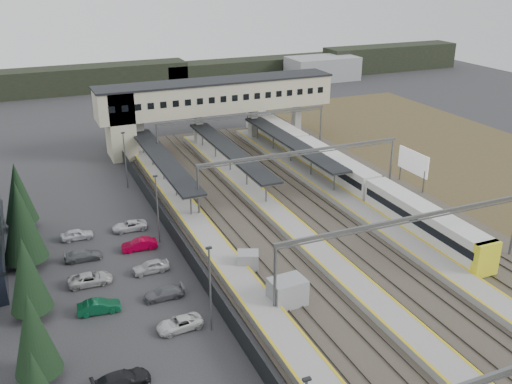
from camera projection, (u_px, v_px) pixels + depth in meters
name	position (u px, v px, depth m)	size (l,w,h in m)	color
ground	(260.00, 269.00, 59.03)	(220.00, 220.00, 0.00)	#2B2B2D
conifer_row	(29.00, 293.00, 45.90)	(4.42, 49.82, 9.50)	black
car_park	(141.00, 326.00, 48.89)	(10.49, 44.47, 1.29)	silver
lampposts	(179.00, 240.00, 55.54)	(0.50, 53.25, 8.07)	slate
fence	(185.00, 251.00, 60.54)	(0.08, 90.00, 2.00)	#26282B
relay_cabin_near	(287.00, 292.00, 52.34)	(3.39, 2.57, 2.72)	gray
relay_cabin_far	(248.00, 261.00, 58.52)	(2.70, 2.51, 1.99)	gray
rail_corridor	(316.00, 231.00, 66.57)	(34.00, 90.00, 0.92)	#39342A
canopies	(230.00, 150.00, 83.06)	(23.10, 30.00, 3.28)	black
footbridge	(201.00, 101.00, 94.56)	(40.40, 6.40, 11.20)	beige
gantries	(347.00, 188.00, 63.67)	(28.40, 62.28, 7.17)	slate
train	(335.00, 168.00, 81.63)	(2.87, 59.98, 3.61)	silver
billboard	(413.00, 163.00, 78.76)	(0.27, 6.22, 5.33)	slate
treeline_far	(201.00, 73.00, 145.08)	(170.00, 19.00, 7.00)	black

